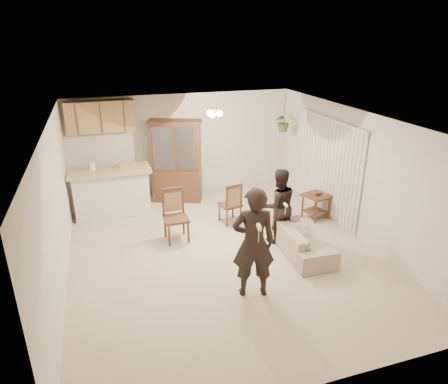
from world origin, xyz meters
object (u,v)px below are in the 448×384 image
object	(u,v)px
sofa	(300,232)
china_hutch	(176,162)
chair_hutch_right	(230,211)
side_table	(316,206)
adult	(253,243)
child	(278,209)
chair_hutch_left	(188,186)
chair_bar	(176,226)

from	to	relation	value
sofa	china_hutch	size ratio (longest dim) A/B	0.95
china_hutch	chair_hutch_right	bearing A→B (deg)	-42.73
side_table	adult	bearing A→B (deg)	-137.41
sofa	child	distance (m)	0.60
china_hutch	chair_hutch_left	distance (m)	0.77
adult	chair_hutch_left	bearing A→B (deg)	-76.20
chair_bar	side_table	bearing A→B (deg)	-0.65
chair_bar	china_hutch	bearing A→B (deg)	76.01
chair_hutch_right	china_hutch	bearing A→B (deg)	-73.72
sofa	child	world-z (taller)	child
sofa	chair_bar	distance (m)	2.39
side_table	chair_hutch_left	distance (m)	3.19
child	china_hutch	xyz separation A→B (m)	(-1.44, 2.66, 0.30)
china_hutch	chair_bar	distance (m)	2.19
adult	child	bearing A→B (deg)	-113.76
child	chair_hutch_left	world-z (taller)	child
adult	chair_hutch_left	size ratio (longest dim) A/B	1.88
child	chair_hutch_right	size ratio (longest dim) A/B	1.46
chair_bar	chair_hutch_left	size ratio (longest dim) A/B	1.09
sofa	adult	xyz separation A→B (m)	(-1.35, -1.02, 0.53)
sofa	chair_bar	xyz separation A→B (m)	(-2.14, 1.07, -0.07)
child	chair_bar	xyz separation A→B (m)	(-1.88, 0.63, -0.38)
adult	chair_hutch_right	distance (m)	2.66
sofa	china_hutch	distance (m)	3.59
child	side_table	distance (m)	1.48
chair_hutch_right	child	bearing A→B (deg)	109.00
adult	chair_bar	xyz separation A→B (m)	(-0.79, 2.09, -0.61)
china_hutch	side_table	size ratio (longest dim) A/B	3.15
side_table	chair_bar	bearing A→B (deg)	-178.78
child	chair_hutch_left	size ratio (longest dim) A/B	1.41
chair_bar	adult	bearing A→B (deg)	-71.30
china_hutch	chair_bar	size ratio (longest dim) A/B	1.89
adult	chair_bar	world-z (taller)	adult
chair_hutch_left	chair_hutch_right	xyz separation A→B (m)	(0.53, -1.72, -0.01)
side_table	chair_bar	world-z (taller)	chair_bar
china_hutch	chair_hutch_right	world-z (taller)	china_hutch
chair_hutch_left	chair_bar	bearing A→B (deg)	-59.23
adult	chair_bar	size ratio (longest dim) A/B	1.73
sofa	chair_hutch_left	bearing A→B (deg)	26.19
child	china_hutch	bearing A→B (deg)	-57.71
child	chair_bar	distance (m)	2.02
child	chair_hutch_right	bearing A→B (deg)	-56.10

